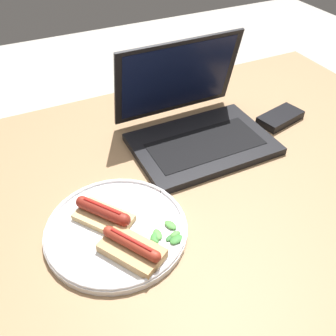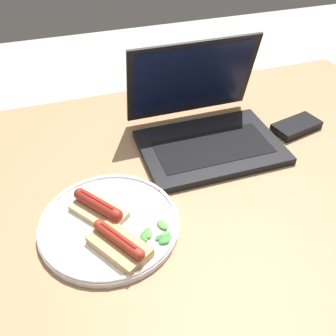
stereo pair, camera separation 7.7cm
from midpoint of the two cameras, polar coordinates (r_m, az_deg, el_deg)
The scene contains 8 objects.
ground_plane at distance 1.47m, azimuth 4.18°, elevation -24.17°, with size 6.00×6.00×0.00m, color #B7B2A8.
desk at distance 0.90m, azimuth 6.28°, elevation -5.03°, with size 1.33×0.86×0.77m.
laptop at distance 0.93m, azimuth 8.05°, elevation 6.13°, with size 0.33×0.28×0.23m.
plate at distance 0.74m, azimuth -5.96°, elevation -8.54°, with size 0.27×0.27×0.02m.
sausage_toast_left at distance 0.74m, azimuth -7.66°, elevation -6.12°, with size 0.11×0.13×0.04m.
sausage_toast_middle at distance 0.68m, azimuth -4.17°, elevation -11.59°, with size 0.11×0.13×0.04m.
salad_pile at distance 0.71m, azimuth 1.52°, elevation -10.22°, with size 0.06×0.06×0.01m.
external_drive at distance 1.05m, azimuth 21.00°, elevation 5.85°, with size 0.14×0.09×0.02m.
Camera 2 is at (-0.25, -0.58, 1.33)m, focal length 40.00 mm.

